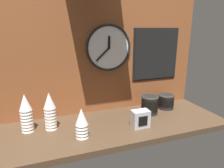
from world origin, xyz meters
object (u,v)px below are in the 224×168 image
Objects in this scene: cup_stack_far_left at (26,113)px; napkin_dispenser at (140,119)px; cup_stack_left at (50,111)px; wall_clock at (109,48)px; menu_board at (156,54)px; bowl_stack_far_right at (166,101)px; bowl_stack_right at (150,104)px; cup_stack_center_left at (82,123)px.

cup_stack_far_left is 0.75m from napkin_dispenser.
cup_stack_left is 0.71× the size of wall_clock.
cup_stack_left is at bearing 162.82° from napkin_dispenser.
menu_board is (0.42, 0.01, -0.07)m from wall_clock.
wall_clock reaches higher than bowl_stack_far_right.
cup_stack_left is 0.93m from bowl_stack_far_right.
menu_board reaches higher than napkin_dispenser.
napkin_dispenser is at bearing -72.55° from wall_clock.
napkin_dispenser is (0.57, -0.18, -0.07)m from cup_stack_left.
bowl_stack_far_right is at bearing 15.18° from bowl_stack_right.
napkin_dispenser is at bearing -15.17° from cup_stack_far_left.
napkin_dispenser is (-0.36, -0.23, -0.01)m from bowl_stack_far_right.
menu_board is at bearing 110.23° from bowl_stack_far_right.
wall_clock is at bearing 165.90° from bowl_stack_far_right.
cup_stack_far_left is at bearing -171.24° from menu_board.
cup_stack_left is 0.62m from wall_clock.
cup_stack_far_left is 1.73× the size of bowl_stack_right.
cup_stack_far_left is 2.13× the size of napkin_dispenser.
napkin_dispenser is at bearing 0.16° from cup_stack_center_left.
cup_stack_far_left is at bearing -178.25° from bowl_stack_far_right.
napkin_dispenser is (0.40, 0.00, -0.04)m from cup_stack_center_left.
menu_board reaches higher than cup_stack_left.
cup_stack_far_left is 1.33× the size of cup_stack_center_left.
cup_stack_left is at bearing -6.99° from cup_stack_far_left.
cup_stack_center_left is at bearing -45.80° from cup_stack_left.
cup_stack_center_left is 0.79m from bowl_stack_far_right.
menu_board reaches higher than cup_stack_center_left.
bowl_stack_far_right is (0.93, 0.05, -0.06)m from cup_stack_left.
cup_stack_center_left is (0.32, -0.20, -0.03)m from cup_stack_far_left.
menu_board is at bearing 8.76° from cup_stack_far_left.
bowl_stack_right is (0.89, -0.02, -0.05)m from cup_stack_far_left.
cup_stack_left is at bearing -176.87° from bowl_stack_far_right.
cup_stack_left is 1.85× the size of bowl_stack_far_right.
cup_stack_far_left is 1.09m from menu_board.
cup_stack_left is 1.33× the size of cup_stack_center_left.
bowl_stack_far_right is 0.32× the size of menu_board.
wall_clock reaches higher than cup_stack_far_left.
bowl_stack_far_right is at bearing -69.77° from menu_board.
bowl_stack_right is 0.19m from bowl_stack_far_right.
menu_board reaches higher than cup_stack_far_left.
wall_clock reaches higher than napkin_dispenser.
bowl_stack_far_right reaches higher than napkin_dispenser.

